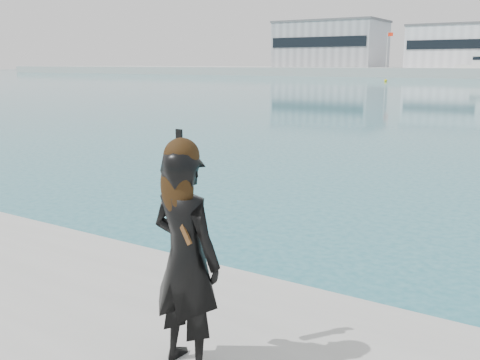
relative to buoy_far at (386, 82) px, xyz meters
The scene contains 5 objects.
warehouse_grey_left 52.19m from the buoy_far, 123.51° to the left, with size 26.52×16.36×11.50m.
warehouse_white 43.79m from the buoy_far, 84.03° to the left, with size 24.48×15.35×9.50m.
flagpole_left 38.37m from the buoy_far, 107.55° to the left, with size 1.28×0.16×8.00m.
buoy_far is the anchor object (origin of this frame).
woman 89.47m from the buoy_far, 73.27° to the right, with size 0.62×0.44×1.68m.
Camera 1 is at (1.46, -3.48, 2.93)m, focal length 40.00 mm.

